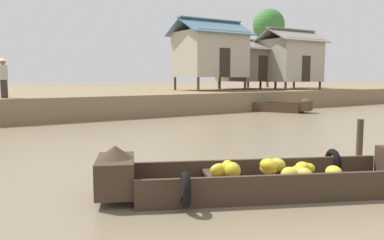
# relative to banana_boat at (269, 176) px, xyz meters

# --- Properties ---
(ground_plane) EXTENTS (300.00, 300.00, 0.00)m
(ground_plane) POSITION_rel_banana_boat_xyz_m (0.57, 5.30, -0.29)
(ground_plane) COLOR #7A6B51
(riverbank_strip) EXTENTS (160.00, 20.00, 1.07)m
(riverbank_strip) POSITION_rel_banana_boat_xyz_m (0.57, 22.18, 0.25)
(riverbank_strip) COLOR #7F6B4C
(riverbank_strip) RESTS_ON ground
(banana_boat) EXTENTS (5.57, 3.27, 0.87)m
(banana_boat) POSITION_rel_banana_boat_xyz_m (0.00, 0.00, 0.00)
(banana_boat) COLOR #3D2D21
(banana_boat) RESTS_ON ground
(fishing_skiff_distant) EXTENTS (2.75, 4.26, 0.85)m
(fishing_skiff_distant) POSITION_rel_banana_boat_xyz_m (11.08, 11.52, 0.01)
(fishing_skiff_distant) COLOR #473323
(fishing_skiff_distant) RESTS_ON ground
(stilt_house_left) EXTENTS (4.77, 3.71, 4.62)m
(stilt_house_left) POSITION_rel_banana_boat_xyz_m (10.29, 16.56, 3.16)
(stilt_house_left) COLOR #4C3826
(stilt_house_left) RESTS_ON riverbank_strip
(stilt_house_mid_left) EXTENTS (3.95, 3.93, 3.61)m
(stilt_house_mid_left) POSITION_rel_banana_boat_xyz_m (14.31, 17.59, 2.59)
(stilt_house_mid_left) COLOR #4C3826
(stilt_house_mid_left) RESTS_ON riverbank_strip
(stilt_house_mid_right) EXTENTS (4.57, 3.40, 4.32)m
(stilt_house_mid_right) POSITION_rel_banana_boat_xyz_m (16.83, 15.70, 2.89)
(stilt_house_mid_right) COLOR #4C3826
(stilt_house_mid_right) RESTS_ON riverbank_strip
(palm_tree_near) EXTENTS (2.66, 2.66, 6.54)m
(palm_tree_near) POSITION_rel_banana_boat_xyz_m (18.69, 20.08, 5.95)
(palm_tree_near) COLOR brown
(palm_tree_near) RESTS_ON riverbank_strip
(vendor_person) EXTENTS (0.44, 0.44, 1.66)m
(vendor_person) POSITION_rel_banana_boat_xyz_m (-2.45, 13.13, 1.71)
(vendor_person) COLOR #332D28
(vendor_person) RESTS_ON riverbank_strip
(mooring_post) EXTENTS (0.14, 0.14, 1.01)m
(mooring_post) POSITION_rel_banana_boat_xyz_m (3.22, 0.55, 0.22)
(mooring_post) COLOR #423323
(mooring_post) RESTS_ON ground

